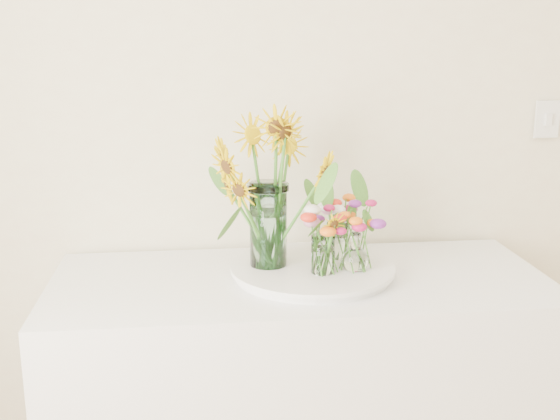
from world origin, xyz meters
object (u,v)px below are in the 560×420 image
object	(u,v)px
small_vase_b	(355,252)
small_vase_c	(337,241)
tray	(313,272)
small_vase_a	(323,255)
counter	(299,420)
mason_jar	(268,225)

from	to	relation	value
small_vase_b	small_vase_c	distance (m)	0.12
small_vase_b	small_vase_c	bearing A→B (deg)	103.75
tray	small_vase_a	xyz separation A→B (m)	(0.02, -0.06, 0.07)
tray	small_vase_b	xyz separation A→B (m)	(0.11, -0.04, 0.07)
tray	small_vase_a	distance (m)	0.09
small_vase_a	small_vase_c	xyz separation A→B (m)	(0.07, 0.13, -0.00)
counter	mason_jar	bearing A→B (deg)	158.52
small_vase_a	small_vase_b	size ratio (longest dim) A/B	0.99
mason_jar	small_vase_a	size ratio (longest dim) A/B	2.21
mason_jar	small_vase_c	xyz separation A→B (m)	(0.21, 0.05, -0.07)
small_vase_c	small_vase_b	bearing A→B (deg)	-76.25
mason_jar	small_vase_c	distance (m)	0.22
small_vase_a	small_vase_b	bearing A→B (deg)	9.69
counter	small_vase_b	size ratio (longest dim) A/B	12.56
counter	small_vase_b	world-z (taller)	small_vase_b
tray	small_vase_a	size ratio (longest dim) A/B	3.99
small_vase_c	counter	bearing A→B (deg)	-145.73
small_vase_a	small_vase_c	world-z (taller)	small_vase_a
counter	tray	world-z (taller)	tray
counter	mason_jar	world-z (taller)	mason_jar
tray	small_vase_b	world-z (taller)	small_vase_b
counter	small_vase_c	size ratio (longest dim) A/B	12.81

